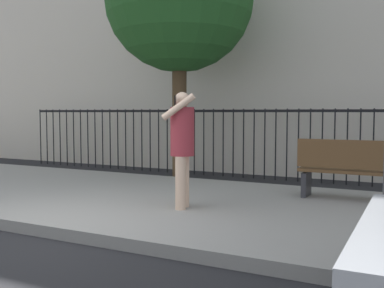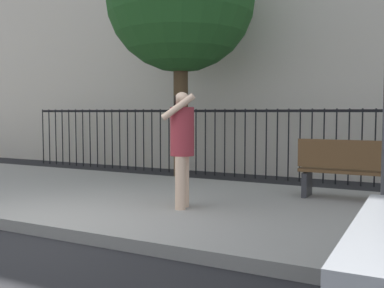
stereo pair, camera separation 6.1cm
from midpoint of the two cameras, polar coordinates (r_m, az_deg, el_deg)
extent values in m
plane|color=black|center=(5.99, -18.23, -10.93)|extent=(60.00, 60.00, 0.00)
cube|color=gray|center=(7.62, -6.15, -6.97)|extent=(28.00, 4.40, 0.15)
cube|color=black|center=(10.75, 4.91, 4.13)|extent=(12.00, 0.04, 0.06)
cylinder|color=black|center=(14.22, -17.97, 0.89)|extent=(0.03, 0.03, 1.60)
cylinder|color=black|center=(14.04, -17.24, 0.87)|extent=(0.03, 0.03, 1.60)
cylinder|color=black|center=(13.86, -16.50, 0.85)|extent=(0.03, 0.03, 1.60)
cylinder|color=black|center=(13.68, -15.73, 0.82)|extent=(0.03, 0.03, 1.60)
cylinder|color=black|center=(13.51, -14.95, 0.80)|extent=(0.03, 0.03, 1.60)
cylinder|color=black|center=(13.34, -14.14, 0.77)|extent=(0.03, 0.03, 1.60)
cylinder|color=black|center=(13.17, -13.32, 0.75)|extent=(0.03, 0.03, 1.60)
cylinder|color=black|center=(13.00, -12.47, 0.72)|extent=(0.03, 0.03, 1.60)
cylinder|color=black|center=(12.84, -11.60, 0.69)|extent=(0.03, 0.03, 1.60)
cylinder|color=black|center=(12.68, -10.71, 0.66)|extent=(0.03, 0.03, 1.60)
cylinder|color=black|center=(12.52, -9.79, 0.63)|extent=(0.03, 0.03, 1.60)
cylinder|color=black|center=(12.37, -8.86, 0.60)|extent=(0.03, 0.03, 1.60)
cylinder|color=black|center=(12.22, -7.90, 0.57)|extent=(0.03, 0.03, 1.60)
cylinder|color=black|center=(12.07, -6.91, 0.54)|extent=(0.03, 0.03, 1.60)
cylinder|color=black|center=(11.92, -5.90, 0.51)|extent=(0.03, 0.03, 1.60)
cylinder|color=black|center=(11.79, -4.87, 0.47)|extent=(0.03, 0.03, 1.60)
cylinder|color=black|center=(11.65, -3.82, 0.44)|extent=(0.03, 0.03, 1.60)
cylinder|color=black|center=(11.52, -2.73, 0.40)|extent=(0.03, 0.03, 1.60)
cylinder|color=black|center=(11.39, -1.63, 0.36)|extent=(0.03, 0.03, 1.60)
cylinder|color=black|center=(11.27, -0.50, 0.32)|extent=(0.03, 0.03, 1.60)
cylinder|color=black|center=(11.15, 0.66, 0.28)|extent=(0.03, 0.03, 1.60)
cylinder|color=black|center=(11.03, 1.84, 0.24)|extent=(0.03, 0.03, 1.60)
cylinder|color=black|center=(10.92, 3.04, 0.20)|extent=(0.03, 0.03, 1.60)
cylinder|color=black|center=(10.82, 4.27, 0.16)|extent=(0.03, 0.03, 1.60)
cylinder|color=black|center=(10.72, 5.52, 0.12)|extent=(0.03, 0.03, 1.60)
cylinder|color=black|center=(10.63, 6.79, 0.07)|extent=(0.03, 0.03, 1.60)
cylinder|color=black|center=(10.54, 8.09, 0.03)|extent=(0.03, 0.03, 1.60)
cylinder|color=black|center=(10.45, 9.40, -0.02)|extent=(0.03, 0.03, 1.60)
cylinder|color=black|center=(10.38, 10.74, -0.06)|extent=(0.03, 0.03, 1.60)
cylinder|color=black|center=(10.31, 12.10, -0.11)|extent=(0.03, 0.03, 1.60)
cylinder|color=black|center=(10.24, 13.47, -0.16)|extent=(0.03, 0.03, 1.60)
cylinder|color=black|center=(10.18, 14.86, -0.20)|extent=(0.03, 0.03, 1.60)
cylinder|color=black|center=(10.13, 16.27, -0.25)|extent=(0.03, 0.03, 1.60)
cylinder|color=black|center=(10.08, 17.69, -0.30)|extent=(0.03, 0.03, 1.60)
cylinder|color=black|center=(10.04, 19.13, -0.35)|extent=(0.03, 0.03, 1.60)
cylinder|color=black|center=(10.00, 20.57, -0.40)|extent=(0.03, 0.03, 1.60)
cylinder|color=black|center=(9.97, 22.03, -0.45)|extent=(0.03, 0.03, 1.60)
cylinder|color=beige|center=(6.45, -1.20, -4.88)|extent=(0.15, 0.15, 0.75)
cylinder|color=beige|center=(6.64, -0.74, -4.62)|extent=(0.15, 0.15, 0.75)
cylinder|color=#992D38|center=(6.47, -0.97, 1.57)|extent=(0.41, 0.41, 0.69)
sphere|color=beige|center=(6.47, -0.98, 5.56)|extent=(0.21, 0.21, 0.21)
cylinder|color=beige|center=(6.27, -1.45, 4.65)|extent=(0.49, 0.20, 0.37)
cylinder|color=beige|center=(6.67, -0.52, 1.46)|extent=(0.09, 0.09, 0.52)
cube|color=black|center=(6.34, -1.86, 5.41)|extent=(0.03, 0.07, 0.15)
cube|color=brown|center=(6.73, -0.39, 0.79)|extent=(0.22, 0.31, 0.34)
cube|color=brown|center=(7.56, 19.56, -3.24)|extent=(1.60, 0.45, 0.05)
cube|color=brown|center=(7.34, 19.39, -1.25)|extent=(1.60, 0.06, 0.44)
cube|color=#333338|center=(7.72, 14.36, -4.85)|extent=(0.08, 0.41, 0.40)
cylinder|color=#4C3823|center=(9.88, -1.23, 4.14)|extent=(0.31, 0.31, 3.09)
camera|label=1|loc=(0.03, -89.74, 0.02)|focal=42.76mm
camera|label=2|loc=(0.03, 90.26, -0.02)|focal=42.76mm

